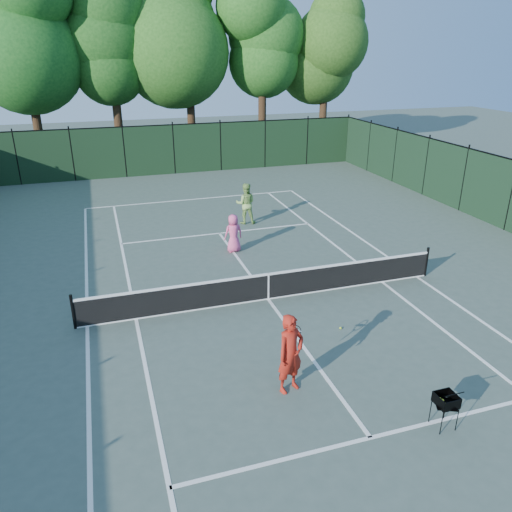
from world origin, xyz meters
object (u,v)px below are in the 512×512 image
object	(u,v)px
player_pink	(233,233)
loose_ball_midcourt	(341,328)
player_green	(246,204)
ball_hopper	(446,400)
coach	(291,354)

from	to	relation	value
player_pink	loose_ball_midcourt	size ratio (longest dim) A/B	22.07
player_green	player_pink	bearing A→B (deg)	79.94
player_pink	ball_hopper	size ratio (longest dim) A/B	1.87
coach	loose_ball_midcourt	bearing A→B (deg)	20.96
player_green	coach	bearing A→B (deg)	92.77
coach	ball_hopper	xyz separation A→B (m)	(2.60, -2.15, -0.30)
player_green	loose_ball_midcourt	bearing A→B (deg)	103.96
player_green	ball_hopper	world-z (taller)	player_green
player_pink	player_green	bearing A→B (deg)	-121.20
coach	loose_ball_midcourt	xyz separation A→B (m)	(2.36, 2.06, -0.94)
coach	player_green	distance (m)	12.02
player_pink	ball_hopper	bearing A→B (deg)	91.72
coach	player_green	bearing A→B (deg)	57.97
loose_ball_midcourt	ball_hopper	bearing A→B (deg)	-86.65
ball_hopper	loose_ball_midcourt	bearing A→B (deg)	117.66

